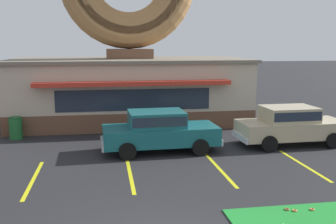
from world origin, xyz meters
TOP-DOWN VIEW (x-y plane):
  - donut_shop_building at (0.55, 13.94)m, footprint 12.30×6.75m
  - putting_mat at (4.29, 1.09)m, footprint 4.49×1.43m
  - mini_donut_near_right at (3.64, 1.52)m, footprint 0.13×0.13m
  - mini_donut_mid_left at (3.80, 1.42)m, footprint 0.13×0.13m
  - mini_donut_mid_centre at (4.26, 1.41)m, footprint 0.13×0.13m
  - car_champagne at (6.74, 7.68)m, footprint 4.59×2.05m
  - car_teal at (1.23, 7.50)m, footprint 4.61×2.09m
  - trash_bin at (-4.71, 10.56)m, footprint 0.57×0.57m
  - parking_stripe_left at (-3.07, 5.00)m, footprint 0.12×3.60m
  - parking_stripe_mid_left at (-0.07, 5.00)m, footprint 0.12×3.60m
  - parking_stripe_centre at (2.93, 5.00)m, footprint 0.12×3.60m
  - parking_stripe_mid_right at (5.93, 5.00)m, footprint 0.12×3.60m

SIDE VIEW (x-z plane):
  - parking_stripe_left at x=-3.07m, z-range 0.00..0.01m
  - parking_stripe_mid_left at x=-0.07m, z-range 0.00..0.01m
  - parking_stripe_centre at x=2.93m, z-range 0.00..0.01m
  - parking_stripe_mid_right at x=5.93m, z-range 0.00..0.01m
  - putting_mat at x=4.29m, z-range 0.00..0.03m
  - mini_donut_near_right at x=3.64m, z-range 0.03..0.07m
  - mini_donut_mid_left at x=3.80m, z-range 0.03..0.07m
  - mini_donut_mid_centre at x=4.26m, z-range 0.03..0.07m
  - trash_bin at x=-4.71m, z-range 0.01..0.99m
  - car_champagne at x=6.74m, z-range 0.07..1.67m
  - car_teal at x=1.23m, z-range 0.07..1.67m
  - donut_shop_building at x=0.55m, z-range -1.74..9.22m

